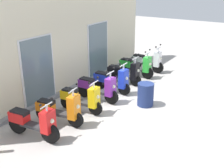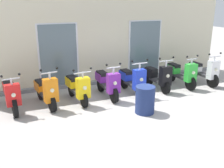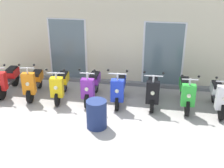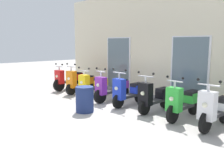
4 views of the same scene
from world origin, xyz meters
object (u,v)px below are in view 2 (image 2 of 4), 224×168
(scooter_red, at_px, (11,94))
(scooter_green, at_px, (181,73))
(scooter_yellow, at_px, (77,87))
(scooter_blue, at_px, (132,80))
(scooter_orange, at_px, (46,91))
(scooter_white, at_px, (203,71))
(trash_bin, at_px, (145,100))
(scooter_purple, at_px, (107,83))
(scooter_black, at_px, (158,76))

(scooter_red, xyz_separation_m, scooter_green, (5.84, 0.00, 0.03))
(scooter_yellow, xyz_separation_m, scooter_green, (3.92, 0.12, 0.01))
(scooter_green, bearing_deg, scooter_yellow, -178.29)
(scooter_blue, height_order, scooter_green, scooter_blue)
(scooter_yellow, bearing_deg, scooter_blue, 1.27)
(scooter_red, height_order, scooter_orange, scooter_orange)
(scooter_green, bearing_deg, scooter_red, -179.96)
(scooter_white, relative_size, trash_bin, 2.05)
(scooter_purple, height_order, scooter_green, same)
(scooter_orange, relative_size, scooter_white, 0.98)
(scooter_orange, distance_m, trash_bin, 2.92)
(scooter_yellow, xyz_separation_m, scooter_white, (4.86, 0.03, 0.01))
(scooter_orange, xyz_separation_m, scooter_purple, (1.95, 0.02, 0.01))
(scooter_orange, distance_m, scooter_white, 5.81)
(scooter_black, bearing_deg, trash_bin, -130.84)
(trash_bin, bearing_deg, scooter_purple, 108.78)
(scooter_orange, bearing_deg, scooter_red, 176.35)
(scooter_blue, height_order, trash_bin, scooter_blue)
(scooter_yellow, relative_size, scooter_black, 1.00)
(trash_bin, bearing_deg, scooter_orange, 148.21)
(scooter_green, bearing_deg, scooter_black, -179.91)
(scooter_red, xyz_separation_m, scooter_black, (4.84, 0.00, -0.00))
(scooter_purple, bearing_deg, scooter_green, 0.88)
(scooter_orange, relative_size, scooter_blue, 1.02)
(scooter_green, height_order, scooter_white, scooter_white)
(scooter_purple, distance_m, scooter_white, 3.86)
(scooter_yellow, relative_size, scooter_purple, 0.92)
(scooter_red, height_order, scooter_purple, scooter_purple)
(scooter_green, relative_size, trash_bin, 2.10)
(scooter_yellow, bearing_deg, scooter_red, 176.63)
(scooter_yellow, distance_m, scooter_purple, 1.01)
(scooter_blue, height_order, scooter_white, scooter_blue)
(scooter_red, distance_m, scooter_white, 6.78)
(scooter_purple, xyz_separation_m, trash_bin, (0.53, -1.56, -0.09))
(scooter_purple, xyz_separation_m, scooter_blue, (0.89, -0.03, 0.02))
(scooter_red, bearing_deg, scooter_blue, -1.06)
(scooter_blue, relative_size, scooter_green, 0.94)
(scooter_orange, height_order, scooter_black, scooter_orange)
(scooter_blue, distance_m, scooter_white, 2.97)
(scooter_orange, height_order, scooter_yellow, scooter_orange)
(trash_bin, bearing_deg, scooter_yellow, 135.95)
(scooter_orange, xyz_separation_m, scooter_blue, (2.84, -0.01, 0.03))
(scooter_red, relative_size, scooter_black, 1.10)
(scooter_black, relative_size, scooter_green, 0.93)
(scooter_white, bearing_deg, scooter_blue, 179.82)
(scooter_yellow, distance_m, scooter_black, 2.93)
(scooter_green, height_order, trash_bin, scooter_green)
(scooter_orange, xyz_separation_m, scooter_yellow, (0.95, -0.05, 0.02))
(scooter_purple, xyz_separation_m, scooter_black, (1.92, 0.04, -0.01))
(scooter_purple, relative_size, scooter_white, 1.03)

